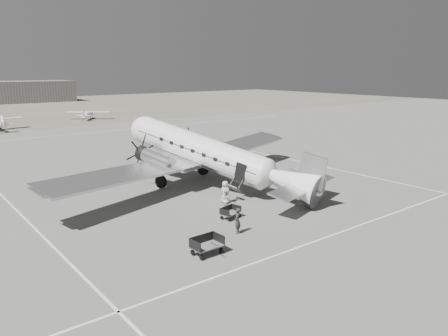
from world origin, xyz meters
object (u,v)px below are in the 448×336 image
at_px(passenger, 225,192).
at_px(ramp_agent, 227,200).
at_px(dc3_airliner, 210,156).
at_px(baggage_cart_near, 231,213).
at_px(ground_crew, 237,221).
at_px(hangar_main, 1,92).
at_px(baggage_cart_far, 207,246).
at_px(light_plane_right, 88,115).

bearing_deg(passenger, ramp_agent, 124.46).
distance_m(ramp_agent, passenger, 1.90).
relative_size(dc3_airliner, baggage_cart_near, 20.30).
distance_m(baggage_cart_near, ground_crew, 2.91).
distance_m(dc3_airliner, ramp_agent, 6.78).
bearing_deg(hangar_main, baggage_cart_near, -95.15).
distance_m(baggage_cart_far, passenger, 9.82).
bearing_deg(passenger, hangar_main, -25.12).
xyz_separation_m(ramp_agent, passenger, (1.09, 1.56, 0.07)).
distance_m(hangar_main, baggage_cart_far, 132.51).
height_order(baggage_cart_near, passenger, passenger).
distance_m(light_plane_right, passenger, 65.02).
height_order(baggage_cart_near, ramp_agent, ramp_agent).
bearing_deg(light_plane_right, baggage_cart_near, -68.57).
relative_size(baggage_cart_far, ground_crew, 1.11).
xyz_separation_m(dc3_airliner, baggage_cart_near, (-3.61, -7.36, -2.47)).
bearing_deg(baggage_cart_far, hangar_main, 81.26).
xyz_separation_m(baggage_cart_far, ramp_agent, (5.76, 5.48, 0.30)).
height_order(ramp_agent, passenger, passenger).
distance_m(light_plane_right, ground_crew, 71.20).
bearing_deg(ground_crew, hangar_main, -140.02).
height_order(hangar_main, passenger, hangar_main).
height_order(dc3_airliner, baggage_cart_near, dc3_airliner).
xyz_separation_m(hangar_main, baggage_cart_near, (-11.49, -127.50, -2.88)).
relative_size(hangar_main, ground_crew, 24.97).
bearing_deg(ramp_agent, baggage_cart_far, 138.44).
relative_size(light_plane_right, baggage_cart_far, 4.84).
height_order(hangar_main, baggage_cart_far, hangar_main).
height_order(hangar_main, ramp_agent, hangar_main).
height_order(hangar_main, dc3_airliner, hangar_main).
distance_m(hangar_main, light_plane_right, 60.98).
relative_size(hangar_main, baggage_cart_far, 22.50).
bearing_deg(ramp_agent, light_plane_right, -7.66).
distance_m(dc3_airliner, baggage_cart_near, 8.56).
bearing_deg(ground_crew, baggage_cart_near, -164.41).
bearing_deg(passenger, light_plane_right, -32.65).
xyz_separation_m(baggage_cart_near, ground_crew, (-1.44, -2.49, 0.42)).
xyz_separation_m(light_plane_right, ramp_agent, (-14.51, -65.18, -0.11)).
xyz_separation_m(dc3_airliner, ramp_agent, (-2.75, -5.85, -2.06)).
bearing_deg(light_plane_right, dc3_airliner, -66.81).
height_order(light_plane_right, ramp_agent, light_plane_right).
distance_m(ground_crew, passenger, 6.52).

